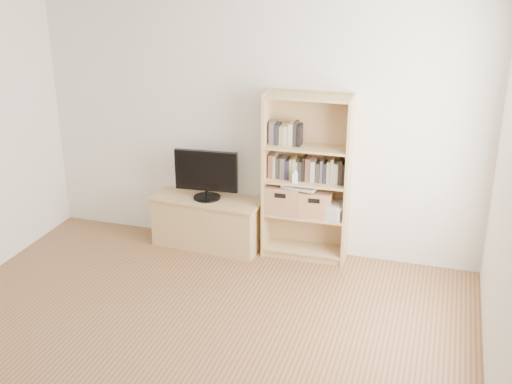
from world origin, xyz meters
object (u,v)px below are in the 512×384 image
at_px(baby_monitor, 295,178).
at_px(bookshelf, 306,178).
at_px(tv_stand, 208,223).
at_px(basket_right, 316,203).
at_px(television, 206,175).
at_px(basket_left, 284,198).
at_px(laptop, 301,186).

bearing_deg(baby_monitor, bookshelf, 37.73).
distance_m(tv_stand, basket_right, 1.17).
xyz_separation_m(television, baby_monitor, (0.92, -0.04, 0.08)).
distance_m(baby_monitor, basket_left, 0.30).
height_order(bookshelf, television, bookshelf).
relative_size(television, baby_monitor, 6.30).
bearing_deg(laptop, tv_stand, -166.75).
bearing_deg(television, tv_stand, -4.40).
relative_size(tv_stand, baby_monitor, 10.77).
bearing_deg(tv_stand, basket_left, 7.61).
height_order(television, laptop, television).
bearing_deg(basket_right, basket_left, 177.18).
height_order(television, basket_right, television).
bearing_deg(tv_stand, bookshelf, 7.29).
bearing_deg(bookshelf, basket_right, -2.60).
distance_m(television, basket_right, 1.13).
relative_size(bookshelf, basket_right, 5.26).
distance_m(bookshelf, television, 1.02).
relative_size(basket_right, laptop, 0.95).
distance_m(basket_right, laptop, 0.22).
bearing_deg(bookshelf, laptop, -161.38).
xyz_separation_m(tv_stand, basket_left, (0.79, 0.05, 0.35)).
bearing_deg(television, basket_left, -0.77).
distance_m(baby_monitor, laptop, 0.14).
bearing_deg(bookshelf, television, -177.69).
distance_m(television, basket_left, 0.81).
bearing_deg(baby_monitor, basket_right, 17.07).
height_order(basket_left, basket_right, basket_left).
relative_size(bookshelf, baby_monitor, 16.24).
relative_size(television, laptop, 1.94).
distance_m(tv_stand, baby_monitor, 1.11).
bearing_deg(tv_stand, laptop, 6.49).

